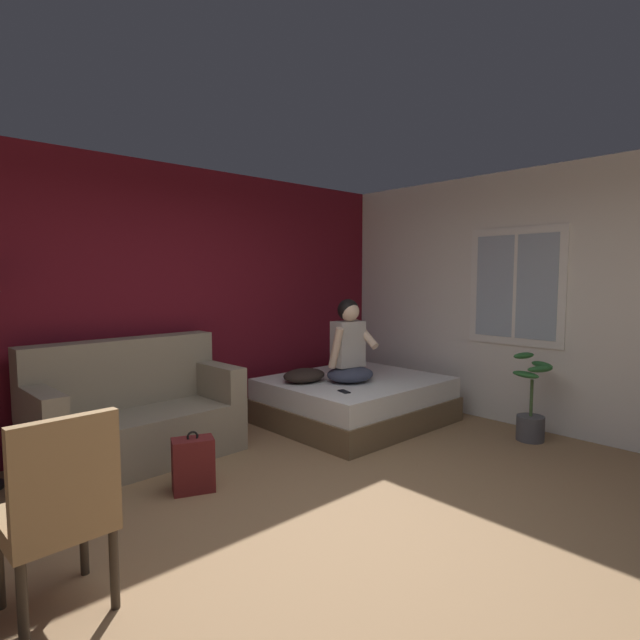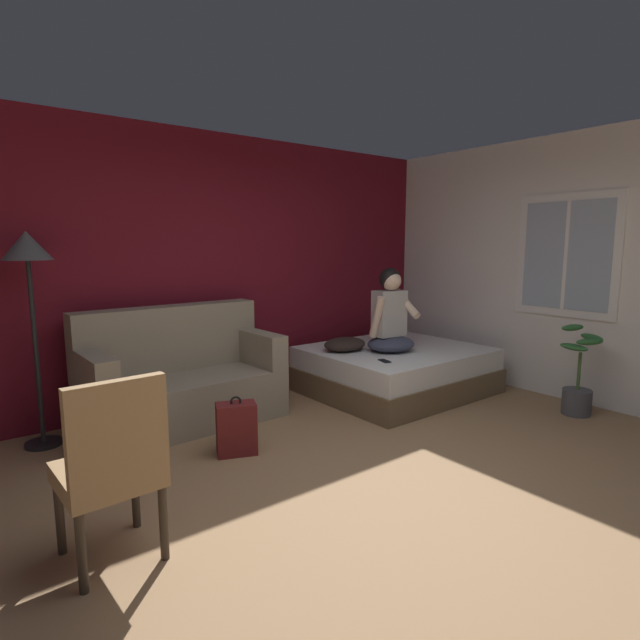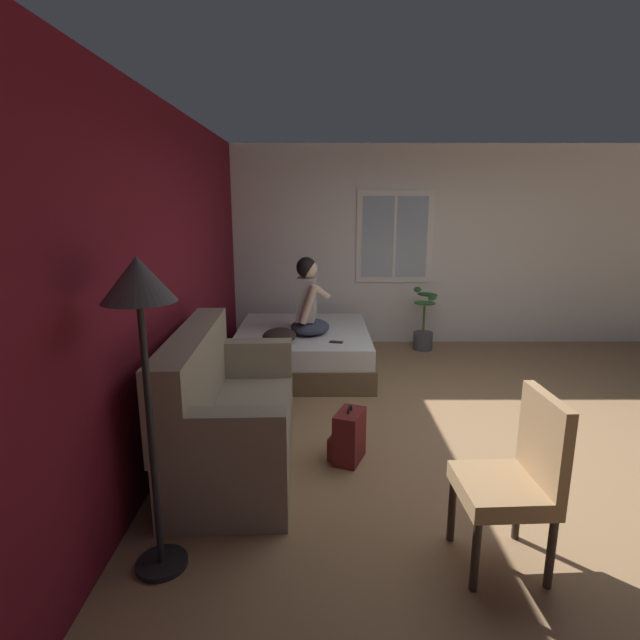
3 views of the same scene
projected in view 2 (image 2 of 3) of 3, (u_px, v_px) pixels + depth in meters
name	position (u px, v px, depth m)	size (l,w,h in m)	color
ground_plane	(381.00, 501.00, 3.13)	(40.00, 40.00, 0.00)	#93704C
wall_back_accent	(195.00, 269.00, 5.03)	(10.98, 0.16, 2.70)	maroon
wall_side_with_window	(611.00, 270.00, 4.80)	(0.19, 6.61, 2.70)	silver
bed	(395.00, 370.00, 5.47)	(1.81, 1.58, 0.48)	brown
couch	(181.00, 380.00, 4.48)	(1.73, 0.88, 1.04)	gray
side_chair	(112.00, 463.00, 2.45)	(0.48, 0.48, 0.98)	#382D23
person_seated	(390.00, 318.00, 5.22)	(0.57, 0.50, 0.88)	#383D51
backpack	(236.00, 429.00, 3.83)	(0.34, 0.31, 0.46)	maroon
throw_pillow	(345.00, 344.00, 5.28)	(0.48, 0.36, 0.14)	#2D231E
cell_phone	(385.00, 361.00, 4.81)	(0.07, 0.14, 0.01)	black
floor_lamp	(29.00, 267.00, 3.80)	(0.36, 0.36, 1.70)	black
potted_plant	(578.00, 383.00, 4.69)	(0.39, 0.37, 0.85)	#4C4C51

